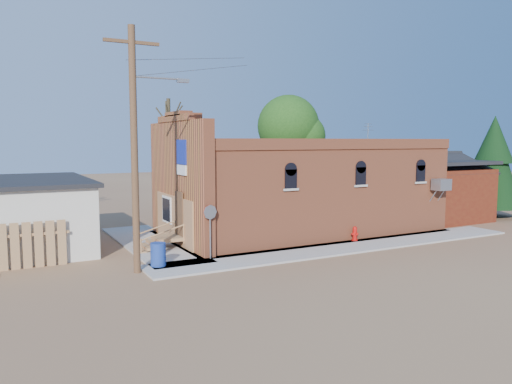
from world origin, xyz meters
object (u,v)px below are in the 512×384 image
brick_bar (298,189)px  utility_pole (136,144)px  fire_hydrant (355,234)px  stop_sign (210,217)px  trash_barrel (158,254)px

brick_bar → utility_pole: 10.96m
utility_pole → fire_hydrant: (10.71, 0.60, -4.35)m
stop_sign → trash_barrel: stop_sign is taller
brick_bar → stop_sign: 7.76m
fire_hydrant → stop_sign: stop_sign is taller
fire_hydrant → stop_sign: (-7.64, -0.17, 1.37)m
utility_pole → fire_hydrant: utility_pole is taller
utility_pole → stop_sign: size_ratio=4.02×
utility_pole → trash_barrel: 4.33m
stop_sign → fire_hydrant: bearing=15.5°
utility_pole → fire_hydrant: size_ratio=12.87×
fire_hydrant → utility_pole: bearing=-153.3°
brick_bar → trash_barrel: brick_bar is taller
utility_pole → trash_barrel: bearing=19.6°
brick_bar → stop_sign: bearing=-150.0°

